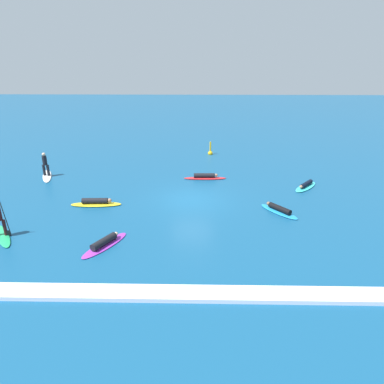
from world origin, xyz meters
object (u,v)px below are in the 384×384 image
at_px(surfer_on_blue_board, 279,210).
at_px(surfer_on_yellow_board, 96,203).
at_px(surfer_on_purple_board, 105,243).
at_px(marker_buoy, 210,152).
at_px(surfer_on_green_board, 1,227).
at_px(surfer_on_red_board, 205,177).
at_px(surfer_on_white_board, 46,170).
at_px(surfer_on_teal_board, 306,186).

distance_m(surfer_on_blue_board, surfer_on_yellow_board, 10.90).
relative_size(surfer_on_purple_board, marker_buoy, 2.26).
relative_size(surfer_on_green_board, surfer_on_red_board, 0.85).
bearing_deg(marker_buoy, surfer_on_yellow_board, -121.90).
bearing_deg(surfer_on_green_board, surfer_on_red_board, 94.89).
relative_size(surfer_on_blue_board, surfer_on_yellow_board, 0.82).
height_order(surfer_on_yellow_board, marker_buoy, marker_buoy).
xyz_separation_m(surfer_on_green_board, surfer_on_yellow_board, (3.63, 4.03, -0.39)).
xyz_separation_m(surfer_on_purple_board, surfer_on_white_board, (-6.87, 10.05, 0.32)).
distance_m(surfer_on_purple_board, marker_buoy, 17.38).
distance_m(surfer_on_blue_board, marker_buoy, 12.98).
height_order(surfer_on_white_board, surfer_on_yellow_board, surfer_on_white_board).
xyz_separation_m(surfer_on_green_board, surfer_on_teal_board, (17.19, 7.29, -0.41)).
height_order(surfer_on_red_board, marker_buoy, marker_buoy).
relative_size(surfer_on_purple_board, surfer_on_red_board, 0.92).
xyz_separation_m(surfer_on_blue_board, surfer_on_red_board, (-4.20, 5.76, 0.01)).
distance_m(surfer_on_purple_board, surfer_on_red_board, 10.94).
height_order(surfer_on_teal_board, surfer_on_blue_board, surfer_on_blue_board).
height_order(surfer_on_purple_board, surfer_on_blue_board, surfer_on_purple_board).
bearing_deg(surfer_on_red_board, marker_buoy, 83.59).
distance_m(surfer_on_blue_board, surfer_on_red_board, 7.13).
relative_size(surfer_on_white_board, surfer_on_yellow_board, 1.01).
distance_m(surfer_on_yellow_board, marker_buoy, 13.73).
height_order(surfer_on_purple_board, surfer_on_yellow_board, surfer_on_yellow_board).
distance_m(surfer_on_teal_board, surfer_on_purple_board, 14.32).
bearing_deg(surfer_on_yellow_board, surfer_on_white_board, 132.09).
xyz_separation_m(surfer_on_teal_board, surfer_on_purple_board, (-11.82, -8.09, 0.02)).
bearing_deg(surfer_on_yellow_board, surfer_on_red_board, 34.17).
bearing_deg(marker_buoy, surfer_on_teal_board, -53.08).
bearing_deg(marker_buoy, surfer_on_purple_board, -108.51).
bearing_deg(surfer_on_red_board, surfer_on_white_board, 177.16).
relative_size(surfer_on_green_board, surfer_on_blue_board, 1.05).
distance_m(surfer_on_green_board, surfer_on_red_board, 13.67).
relative_size(surfer_on_teal_board, surfer_on_red_board, 0.80).
bearing_deg(surfer_on_yellow_board, surfer_on_purple_board, -72.57).
distance_m(surfer_on_white_board, surfer_on_yellow_board, 7.34).
xyz_separation_m(surfer_on_purple_board, surfer_on_yellow_board, (-1.74, 4.82, -0.00)).
relative_size(surfer_on_blue_board, marker_buoy, 1.98).
xyz_separation_m(surfer_on_red_board, surfer_on_yellow_board, (-6.67, -4.95, 0.01)).
distance_m(surfer_on_green_board, surfer_on_teal_board, 18.68).
height_order(surfer_on_purple_board, surfer_on_red_board, surfer_on_purple_board).
distance_m(surfer_on_red_board, surfer_on_yellow_board, 8.31).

